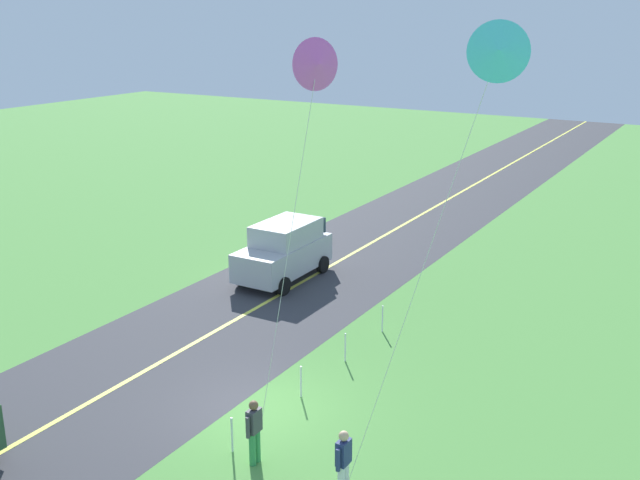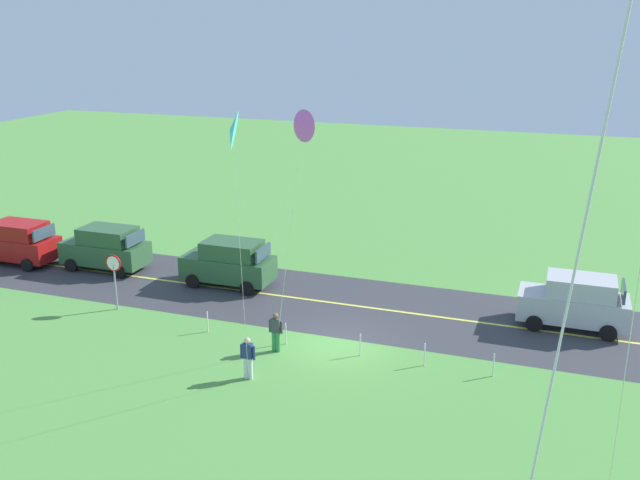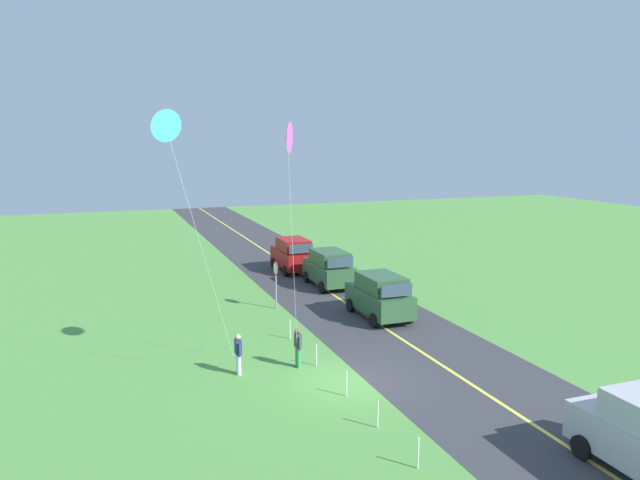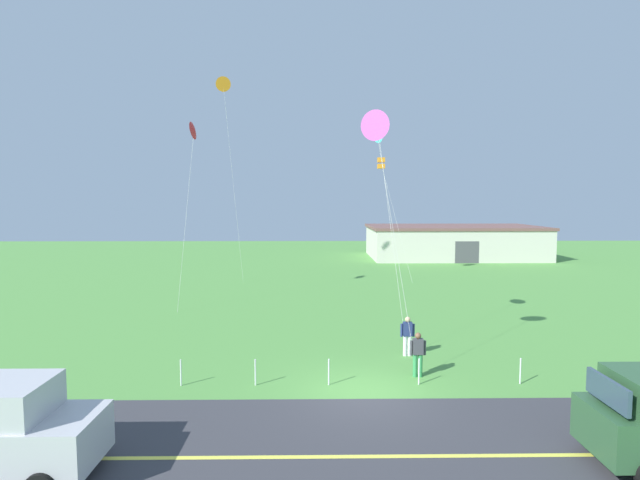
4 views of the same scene
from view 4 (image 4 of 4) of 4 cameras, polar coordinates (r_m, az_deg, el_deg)
ground_plane at (r=16.82m, az=5.13°, el=-17.44°), size 120.00×120.00×0.10m
asphalt_road at (r=13.20m, az=7.09°, el=-23.74°), size 120.00×7.00×0.00m
road_centre_stripe at (r=13.19m, az=7.09°, el=-23.72°), size 120.00×0.16×0.00m
person_adult_near at (r=20.39m, az=10.15°, el=-10.80°), size 0.58×0.22×1.60m
person_adult_companion at (r=18.15m, az=11.32°, el=-12.77°), size 0.58×0.22×1.60m
kite_red_low at (r=22.15m, az=6.81°, el=12.49°), size 1.32×3.05×9.90m
kite_blue_mid at (r=18.07m, az=6.53°, el=13.01°), size 2.01×1.17×9.49m
kite_yellow_high at (r=38.63m, az=-11.19°, el=17.25°), size 1.84×0.62×15.40m
kite_green_far at (r=39.63m, az=7.13°, el=8.83°), size 2.42×2.87×9.65m
kite_pink_drift at (r=31.68m, az=-14.47°, el=12.17°), size 0.58×3.90×11.10m
warehouse_distant at (r=55.69m, az=15.22°, el=-0.18°), size 18.36×10.20×3.50m
fence_post_0 at (r=17.79m, az=-15.89°, el=-14.63°), size 0.05×0.05×0.90m
fence_post_1 at (r=17.32m, az=-7.53°, el=-15.02°), size 0.05×0.05×0.90m
fence_post_2 at (r=17.22m, az=1.03°, el=-15.11°), size 0.05×0.05×0.90m
fence_post_3 at (r=17.58m, az=11.45°, el=-14.77°), size 0.05×0.05×0.90m
fence_post_4 at (r=18.61m, az=22.29°, el=-13.93°), size 0.05×0.05×0.90m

